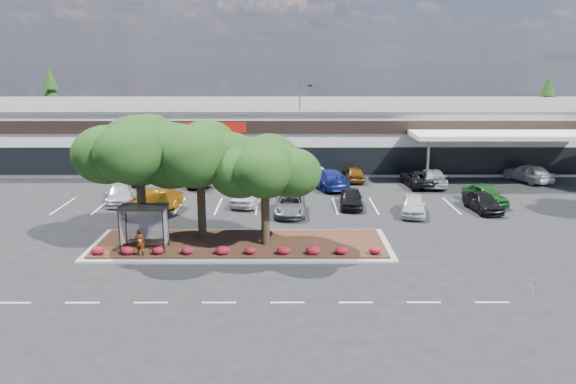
{
  "coord_description": "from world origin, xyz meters",
  "views": [
    {
      "loc": [
        0.78,
        -28.29,
        11.2
      ],
      "look_at": [
        0.86,
        7.3,
        2.6
      ],
      "focal_mm": 35.0,
      "sensor_mm": 36.0,
      "label": 1
    }
  ],
  "objects_px": {
    "car_0": "(120,194)",
    "car_1": "(148,202)",
    "survey_stake": "(534,287)",
    "light_pole": "(301,135)"
  },
  "relations": [
    {
      "from": "car_0",
      "to": "survey_stake",
      "type": "bearing_deg",
      "value": -50.27
    },
    {
      "from": "car_0",
      "to": "car_1",
      "type": "xyz_separation_m",
      "value": [
        2.85,
        -2.67,
        0.02
      ]
    },
    {
      "from": "survey_stake",
      "to": "light_pole",
      "type": "bearing_deg",
      "value": 109.41
    },
    {
      "from": "light_pole",
      "to": "car_0",
      "type": "distance_m",
      "value": 18.53
    },
    {
      "from": "car_0",
      "to": "car_1",
      "type": "relative_size",
      "value": 0.93
    },
    {
      "from": "survey_stake",
      "to": "car_1",
      "type": "xyz_separation_m",
      "value": [
        -21.97,
        15.54,
        0.09
      ]
    },
    {
      "from": "light_pole",
      "to": "survey_stake",
      "type": "bearing_deg",
      "value": -70.59
    },
    {
      "from": "survey_stake",
      "to": "car_1",
      "type": "height_order",
      "value": "car_1"
    },
    {
      "from": "light_pole",
      "to": "car_1",
      "type": "height_order",
      "value": "light_pole"
    },
    {
      "from": "light_pole",
      "to": "car_1",
      "type": "bearing_deg",
      "value": -130.2
    }
  ]
}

